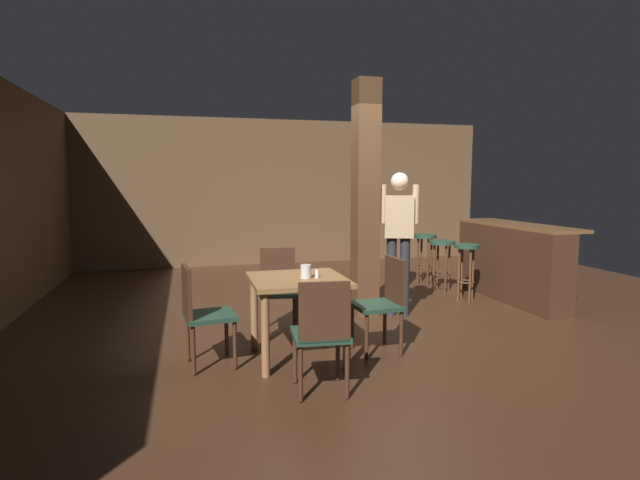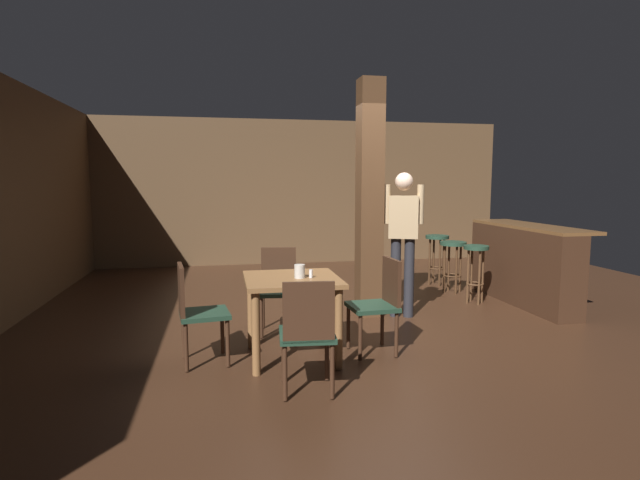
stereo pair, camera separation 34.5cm
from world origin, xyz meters
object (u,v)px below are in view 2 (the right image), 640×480
Objects in this scene: bar_stool_near at (476,261)px; chair_north at (279,285)px; dining_table at (292,293)px; bar_stool_mid at (453,254)px; napkin_cup at (300,271)px; chair_south at (308,330)px; bar_stool_far at (437,248)px; chair_west at (195,308)px; chair_east at (380,300)px; standing_person at (403,234)px; salt_shaker at (311,274)px; bar_counter at (522,264)px.

chair_north is at bearing -164.68° from bar_stool_near.
dining_table is 3.11m from bar_stool_near.
napkin_cup is at bearing -138.70° from bar_stool_mid.
chair_south is 1.67m from chair_north.
bar_stool_far is at bearing 89.59° from bar_stool_mid.
chair_east is at bearing -0.97° from chair_west.
dining_table is at bearing -142.25° from standing_person.
salt_shaker is 0.10× the size of bar_stool_mid.
chair_west is 11.93× the size of salt_shaker.
napkin_cup reaches higher than bar_stool_mid.
dining_table is 0.49× the size of standing_person.
napkin_cup reaches higher than bar_stool_far.
napkin_cup is at bearing -139.94° from standing_person.
bar_stool_far is at bearing 46.35° from dining_table.
chair_north is 3.33m from bar_stool_far.
salt_shaker is 3.48m from bar_counter.
chair_south is 0.44× the size of bar_counter.
chair_east is 0.72m from salt_shaker.
bar_counter reaches higher than chair_south.
bar_stool_far is (2.61, 2.85, -0.23)m from napkin_cup.
bar_stool_far reaches higher than bar_stool_near.
chair_north is 1.00× the size of chair_east.
chair_east is at bearing -148.63° from bar_counter.
bar_stool_mid is (-0.62, 0.77, 0.04)m from bar_counter.
bar_stool_far is (1.18, 1.65, -0.41)m from standing_person.
bar_stool_far is (2.67, 3.62, 0.08)m from chair_south.
standing_person reaches higher than napkin_cup.
chair_east is 7.29× the size of napkin_cup.
napkin_cup is at bearing -35.34° from dining_table.
standing_person is at bearing -125.67° from bar_stool_far.
dining_table is 6.95× the size of napkin_cup.
salt_shaker is at bearing -137.64° from standing_person.
chair_south and chair_west have the same top height.
chair_south reaches higher than bar_stool_far.
bar_stool_near is at bearing 42.08° from chair_south.
bar_stool_mid is 0.96× the size of bar_stool_far.
standing_person is at bearing 42.36° from salt_shaker.
bar_counter is 2.71× the size of bar_stool_mid.
chair_east is 2.45m from bar_stool_near.
bar_counter is at bearing 10.16° from standing_person.
bar_stool_mid is 0.56m from bar_stool_far.
salt_shaker is (0.19, -0.90, 0.28)m from chair_north.
napkin_cup is at bearing 85.48° from chair_south.
bar_counter is 0.62m from bar_stool_near.
bar_stool_far is (1.84, 2.82, 0.08)m from chair_east.
napkin_cup is at bearing 174.70° from salt_shaker.
chair_west is (-0.86, 0.83, 0.00)m from chair_south.
bar_stool_near is (2.70, 0.74, 0.06)m from chair_north.
bar_stool_far is (2.51, 2.85, -0.20)m from salt_shaker.
chair_east reaches higher than bar_stool_near.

